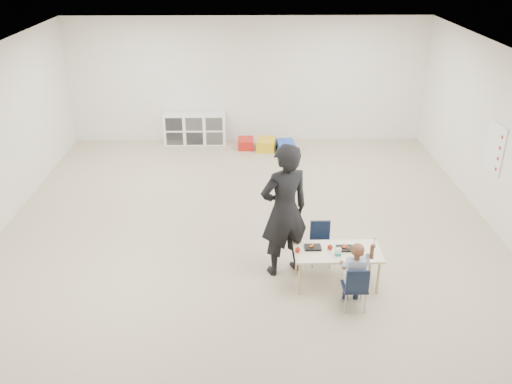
{
  "coord_description": "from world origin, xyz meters",
  "views": [
    {
      "loc": [
        -0.0,
        -7.51,
        4.34
      ],
      "look_at": [
        0.12,
        -0.16,
        0.85
      ],
      "focal_mm": 38.0,
      "sensor_mm": 36.0,
      "label": 1
    }
  ],
  "objects_px": {
    "chair_near": "(355,286)",
    "cubby_shelf": "(195,129)",
    "child": "(356,274)",
    "adult": "(284,211)",
    "table": "(336,267)"
  },
  "relations": [
    {
      "from": "cubby_shelf",
      "to": "adult",
      "type": "bearing_deg",
      "value": -72.26
    },
    {
      "from": "chair_near",
      "to": "child",
      "type": "distance_m",
      "value": 0.18
    },
    {
      "from": "table",
      "to": "child",
      "type": "bearing_deg",
      "value": -73.62
    },
    {
      "from": "table",
      "to": "adult",
      "type": "distance_m",
      "value": 1.04
    },
    {
      "from": "cubby_shelf",
      "to": "adult",
      "type": "distance_m",
      "value": 5.58
    },
    {
      "from": "chair_near",
      "to": "cubby_shelf",
      "type": "height_order",
      "value": "cubby_shelf"
    },
    {
      "from": "child",
      "to": "adult",
      "type": "xyz_separation_m",
      "value": [
        -0.85,
        0.85,
        0.46
      ]
    },
    {
      "from": "chair_near",
      "to": "child",
      "type": "xyz_separation_m",
      "value": [
        0.0,
        0.0,
        0.18
      ]
    },
    {
      "from": "table",
      "to": "cubby_shelf",
      "type": "relative_size",
      "value": 0.83
    },
    {
      "from": "cubby_shelf",
      "to": "table",
      "type": "bearing_deg",
      "value": -66.95
    },
    {
      "from": "chair_near",
      "to": "cubby_shelf",
      "type": "xyz_separation_m",
      "value": [
        -2.54,
        6.13,
        0.03
      ]
    },
    {
      "from": "child",
      "to": "adult",
      "type": "bearing_deg",
      "value": 134.97
    },
    {
      "from": "table",
      "to": "chair_near",
      "type": "height_order",
      "value": "chair_near"
    },
    {
      "from": "child",
      "to": "cubby_shelf",
      "type": "relative_size",
      "value": 0.72
    },
    {
      "from": "child",
      "to": "cubby_shelf",
      "type": "xyz_separation_m",
      "value": [
        -2.54,
        6.13,
        -0.15
      ]
    }
  ]
}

